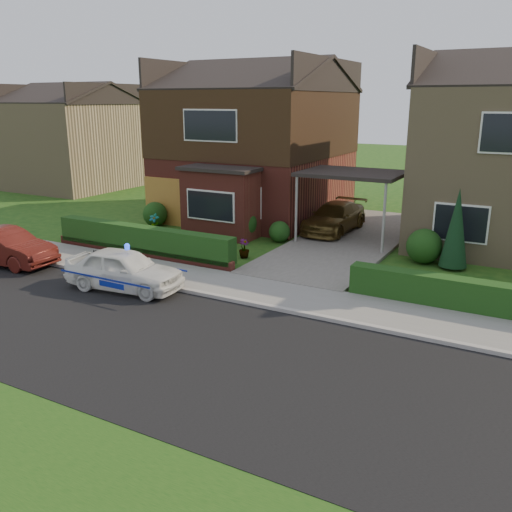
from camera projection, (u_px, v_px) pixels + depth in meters
The scene contains 23 objects.
ground at pixel (186, 349), 12.18m from camera, with size 120.00×120.00×0.00m, color #184412.
road at pixel (186, 349), 12.18m from camera, with size 60.00×6.00×0.02m, color black.
kerb at pixel (252, 304), 14.74m from camera, with size 60.00×0.16×0.12m, color #9E9993.
sidewalk at pixel (270, 292), 15.63m from camera, with size 60.00×2.00×0.10m, color slate.
driveway at pixel (349, 240), 21.44m from camera, with size 3.80×12.00×0.12m, color #666059.
house_left at pixel (256, 135), 25.51m from camera, with size 7.50×9.53×7.25m.
carport_link at pixel (352, 175), 20.68m from camera, with size 3.80×3.00×2.77m.
garage_door at pixel (166, 202), 24.09m from camera, with size 2.20×0.10×2.10m, color #8E5C1F.
dwarf_wall at pixel (140, 252), 19.28m from camera, with size 7.70×0.25×0.36m, color maroon.
hedge_left at pixel (144, 256), 19.45m from camera, with size 7.50×0.55×0.90m, color #143A12.
hedge_right at pixel (490, 317), 14.02m from camera, with size 7.50×0.55×0.80m, color #143A12.
shrub_left_far at pixel (155, 214), 23.96m from camera, with size 1.08×1.08×1.08m, color #143A12.
shrub_left_mid at pixel (240, 223), 21.68m from camera, with size 1.32×1.32×1.32m, color #143A12.
shrub_left_near at pixel (280, 232), 21.27m from camera, with size 0.84×0.84×0.84m, color #143A12.
shrub_right_near at pixel (424, 246), 18.47m from camera, with size 1.20×1.20×1.20m, color #143A12.
conifer_a at pixel (456, 231), 17.64m from camera, with size 0.90×0.90×2.60m, color black.
neighbour_left at pixel (75, 146), 34.17m from camera, with size 6.50×7.00×5.20m, color tan.
police_car at pixel (124, 270), 15.85m from camera, with size 3.29×3.72×1.38m.
driveway_car at pixel (334, 217), 22.50m from camera, with size 1.64×4.03×1.17m, color brown.
street_car at pixel (6, 247), 18.26m from camera, with size 3.70×1.29×1.22m, color #4E1510.
potted_plant_a at pixel (154, 224), 22.51m from camera, with size 0.45×0.31×0.86m, color gray.
potted_plant_b at pixel (199, 227), 22.36m from camera, with size 0.37×0.30×0.68m, color gray.
potted_plant_c at pixel (244, 249), 19.12m from camera, with size 0.38×0.38×0.67m, color gray.
Camera 1 is at (6.72, -9.00, 5.39)m, focal length 38.00 mm.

